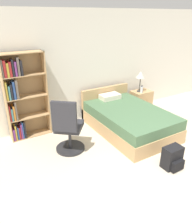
# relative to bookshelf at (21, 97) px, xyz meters

# --- Properties ---
(ground_plane) EXTENTS (14.00, 14.00, 0.00)m
(ground_plane) POSITION_rel_bookshelf_xyz_m (1.59, -3.00, -0.93)
(ground_plane) COLOR beige
(wall_back) EXTENTS (9.00, 0.06, 2.60)m
(wall_back) POSITION_rel_bookshelf_xyz_m (1.59, 0.23, 0.37)
(wall_back) COLOR silver
(wall_back) RESTS_ON ground_plane
(bookshelf) EXTENTS (0.85, 0.28, 1.81)m
(bookshelf) POSITION_rel_bookshelf_xyz_m (0.00, 0.00, 0.00)
(bookshelf) COLOR tan
(bookshelf) RESTS_ON ground_plane
(bed) EXTENTS (1.36, 2.07, 0.78)m
(bed) POSITION_rel_bookshelf_xyz_m (2.11, -0.88, -0.65)
(bed) COLOR tan
(bed) RESTS_ON ground_plane
(office_chair) EXTENTS (0.71, 0.72, 1.12)m
(office_chair) POSITION_rel_bookshelf_xyz_m (0.57, -1.04, -0.42)
(office_chair) COLOR #232326
(office_chair) RESTS_ON ground_plane
(nightstand) EXTENTS (0.54, 0.41, 0.53)m
(nightstand) POSITION_rel_bookshelf_xyz_m (3.20, -0.11, -0.66)
(nightstand) COLOR tan
(nightstand) RESTS_ON ground_plane
(table_lamp) EXTENTS (0.25, 0.25, 0.57)m
(table_lamp) POSITION_rel_bookshelf_xyz_m (3.12, -0.09, 0.06)
(table_lamp) COLOR #333333
(table_lamp) RESTS_ON nightstand
(water_bottle) EXTENTS (0.07, 0.07, 0.20)m
(water_bottle) POSITION_rel_bookshelf_xyz_m (3.09, -0.20, -0.30)
(water_bottle) COLOR silver
(water_bottle) RESTS_ON nightstand
(backpack_black) EXTENTS (0.33, 0.28, 0.40)m
(backpack_black) POSITION_rel_bookshelf_xyz_m (1.93, -2.39, -0.74)
(backpack_black) COLOR black
(backpack_black) RESTS_ON ground_plane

